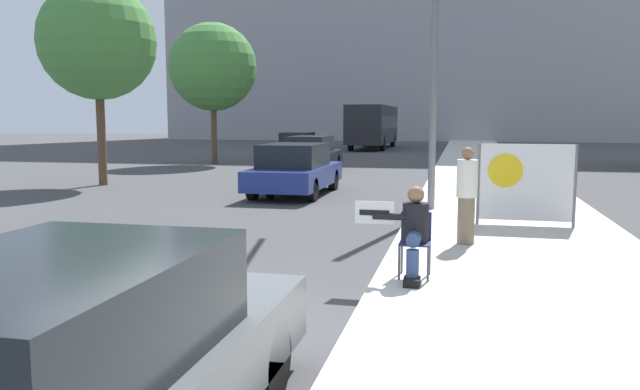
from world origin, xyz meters
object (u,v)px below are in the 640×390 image
(jogger_on_sidewalk, at_px, (467,195))
(parked_car_curbside, at_px, (64,375))
(car_on_road_midblock, at_px, (311,154))
(city_bus_on_road, at_px, (373,124))
(traffic_light_pole, at_px, (386,27))
(car_on_road_nearest, at_px, (295,169))
(motorcycle_on_road, at_px, (278,177))
(seated_protester, at_px, (413,230))
(car_on_road_distant, at_px, (298,146))
(street_tree_midblock, at_px, (213,67))
(protest_banner, at_px, (525,182))
(street_tree_near_curb, at_px, (97,42))

(jogger_on_sidewalk, distance_m, parked_car_curbside, 7.81)
(car_on_road_midblock, distance_m, city_bus_on_road, 21.03)
(traffic_light_pole, distance_m, car_on_road_nearest, 5.59)
(parked_car_curbside, xyz_separation_m, city_bus_on_road, (-4.16, 43.10, 1.09))
(city_bus_on_road, xyz_separation_m, motorcycle_on_road, (1.30, -29.08, -1.27))
(seated_protester, distance_m, traffic_light_pole, 7.27)
(car_on_road_distant, relative_size, street_tree_midblock, 0.61)
(parked_car_curbside, height_order, street_tree_midblock, street_tree_midblock)
(car_on_road_nearest, relative_size, street_tree_midblock, 0.67)
(car_on_road_midblock, xyz_separation_m, city_bus_on_road, (-0.34, 21.00, 1.06))
(car_on_road_midblock, height_order, car_on_road_distant, car_on_road_midblock)
(protest_banner, height_order, city_bus_on_road, city_bus_on_road)
(jogger_on_sidewalk, distance_m, car_on_road_midblock, 15.91)
(protest_banner, bearing_deg, motorcycle_on_road, 144.60)
(car_on_road_distant, bearing_deg, traffic_light_pole, -69.58)
(street_tree_near_curb, bearing_deg, protest_banner, -25.24)
(protest_banner, bearing_deg, street_tree_midblock, 128.96)
(seated_protester, xyz_separation_m, car_on_road_distant, (-8.23, 25.33, -0.06))
(jogger_on_sidewalk, distance_m, car_on_road_distant, 24.52)
(car_on_road_midblock, bearing_deg, car_on_road_distant, 108.52)
(motorcycle_on_road, bearing_deg, jogger_on_sidewalk, -51.59)
(jogger_on_sidewalk, height_order, street_tree_near_curb, street_tree_near_curb)
(street_tree_midblock, bearing_deg, traffic_light_pole, -54.97)
(city_bus_on_road, bearing_deg, car_on_road_midblock, -89.08)
(motorcycle_on_road, bearing_deg, street_tree_midblock, 119.99)
(protest_banner, height_order, car_on_road_midblock, protest_banner)
(traffic_light_pole, xyz_separation_m, street_tree_near_curb, (-9.98, 4.37, 0.46))
(seated_protester, xyz_separation_m, motorcycle_on_road, (-4.53, 9.07, -0.25))
(motorcycle_on_road, bearing_deg, car_on_road_nearest, 43.67)
(parked_car_curbside, distance_m, city_bus_on_road, 43.31)
(traffic_light_pole, bearing_deg, street_tree_near_curb, 156.36)
(car_on_road_nearest, relative_size, car_on_road_midblock, 0.97)
(parked_car_curbside, height_order, car_on_road_midblock, car_on_road_midblock)
(jogger_on_sidewalk, relative_size, street_tree_near_curb, 0.24)
(traffic_light_pole, relative_size, city_bus_on_road, 0.57)
(parked_car_curbside, height_order, city_bus_on_road, city_bus_on_road)
(parked_car_curbside, xyz_separation_m, motorcycle_on_road, (-2.86, 14.02, -0.18))
(protest_banner, relative_size, street_tree_midblock, 0.27)
(jogger_on_sidewalk, bearing_deg, street_tree_near_curb, -71.48)
(jogger_on_sidewalk, distance_m, street_tree_midblock, 22.12)
(jogger_on_sidewalk, bearing_deg, protest_banner, -155.13)
(traffic_light_pole, relative_size, car_on_road_midblock, 1.31)
(protest_banner, relative_size, motorcycle_on_road, 0.88)
(car_on_road_midblock, bearing_deg, traffic_light_pole, -68.18)
(car_on_road_midblock, relative_size, motorcycle_on_road, 2.22)
(jogger_on_sidewalk, height_order, traffic_light_pole, traffic_light_pole)
(traffic_light_pole, bearing_deg, motorcycle_on_road, 140.68)
(jogger_on_sidewalk, height_order, protest_banner, jogger_on_sidewalk)
(motorcycle_on_road, relative_size, street_tree_near_curb, 0.32)
(car_on_road_midblock, bearing_deg, street_tree_midblock, 148.19)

